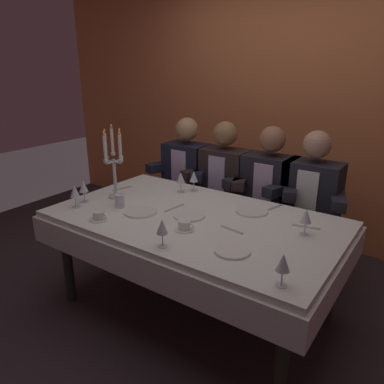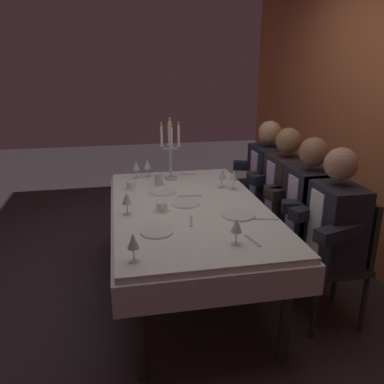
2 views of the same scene
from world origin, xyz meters
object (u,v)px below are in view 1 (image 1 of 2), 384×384
at_px(dinner_plate_1, 189,215).
at_px(dinner_plate_3, 251,211).
at_px(dining_table, 194,232).
at_px(dinner_plate_0, 141,212).
at_px(wine_glass_3, 83,187).
at_px(seated_diner_3, 312,195).
at_px(wine_glass_1, 162,227).
at_px(wine_glass_4, 306,217).
at_px(wine_glass_0, 181,178).
at_px(wine_glass_2, 283,263).
at_px(coffee_cup_0, 184,226).
at_px(wine_glass_5, 75,192).
at_px(coffee_cup_1, 99,216).
at_px(candelabra, 114,164).
at_px(dinner_plate_2, 232,251).
at_px(water_tumbler_0, 120,201).
at_px(seated_diner_0, 187,171).
at_px(seated_diner_2, 269,187).
at_px(seated_diner_1, 224,178).
at_px(wine_glass_6, 194,177).

height_order(dinner_plate_1, dinner_plate_3, same).
bearing_deg(dining_table, dinner_plate_0, -155.46).
xyz_separation_m(dining_table, wine_glass_3, (-0.81, -0.24, 0.24)).
bearing_deg(dinner_plate_3, seated_diner_3, 69.02).
relative_size(dinner_plate_3, wine_glass_1, 1.39).
bearing_deg(wine_glass_4, wine_glass_1, -134.87).
height_order(wine_glass_0, wine_glass_2, same).
relative_size(coffee_cup_0, seated_diner_3, 0.11).
bearing_deg(dinner_plate_3, wine_glass_5, -148.99).
xyz_separation_m(dinner_plate_3, coffee_cup_1, (-0.75, -0.70, 0.02)).
bearing_deg(dining_table, wine_glass_0, 136.47).
xyz_separation_m(wine_glass_0, wine_glass_5, (-0.41, -0.69, 0.00)).
bearing_deg(wine_glass_5, dinner_plate_3, 31.01).
xyz_separation_m(dinner_plate_0, wine_glass_1, (0.44, -0.30, 0.11)).
height_order(candelabra, dinner_plate_0, candelabra).
xyz_separation_m(dinner_plate_0, dinner_plate_2, (0.79, -0.13, 0.00)).
distance_m(dinner_plate_1, wine_glass_1, 0.47).
bearing_deg(water_tumbler_0, wine_glass_0, 73.11).
height_order(dining_table, seated_diner_0, seated_diner_0).
bearing_deg(dinner_plate_3, wine_glass_3, -154.07).
bearing_deg(wine_glass_3, seated_diner_0, 83.63).
height_order(wine_glass_1, seated_diner_0, seated_diner_0).
bearing_deg(coffee_cup_1, wine_glass_3, 154.04).
height_order(wine_glass_1, wine_glass_3, same).
bearing_deg(seated_diner_3, wine_glass_4, -75.24).
height_order(wine_glass_0, wine_glass_1, same).
bearing_deg(seated_diner_2, seated_diner_0, 180.00).
relative_size(wine_glass_0, wine_glass_5, 1.00).
bearing_deg(dinner_plate_3, water_tumbler_0, -150.17).
height_order(water_tumbler_0, coffee_cup_1, water_tumbler_0).
bearing_deg(candelabra, seated_diner_1, 65.93).
xyz_separation_m(dinner_plate_1, dinner_plate_2, (0.48, -0.27, 0.00)).
xyz_separation_m(wine_glass_3, wine_glass_5, (0.03, -0.11, 0.00)).
relative_size(wine_glass_4, water_tumbler_0, 1.70).
height_order(wine_glass_3, seated_diner_0, seated_diner_0).
height_order(dinner_plate_1, seated_diner_0, seated_diner_0).
xyz_separation_m(wine_glass_4, seated_diner_3, (-0.19, 0.74, -0.12)).
bearing_deg(seated_diner_1, coffee_cup_1, -98.41).
bearing_deg(wine_glass_0, seated_diner_1, 80.93).
distance_m(wine_glass_6, seated_diner_3, 0.93).
relative_size(candelabra, wine_glass_2, 3.39).
height_order(wine_glass_0, wine_glass_4, same).
distance_m(dining_table, coffee_cup_0, 0.27).
height_order(wine_glass_6, water_tumbler_0, wine_glass_6).
bearing_deg(wine_glass_6, water_tumbler_0, -110.44).
relative_size(wine_glass_6, coffee_cup_1, 1.24).
height_order(dinner_plate_3, seated_diner_0, seated_diner_0).
xyz_separation_m(coffee_cup_0, seated_diner_1, (-0.36, 1.10, -0.03)).
distance_m(dinner_plate_3, water_tumbler_0, 0.92).
distance_m(candelabra, seated_diner_3, 1.53).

